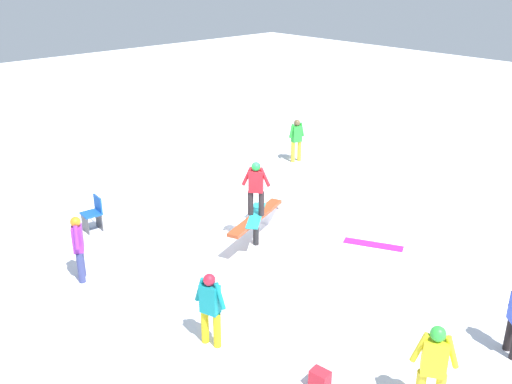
{
  "coord_description": "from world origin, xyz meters",
  "views": [
    {
      "loc": [
        8.25,
        8.84,
        6.3
      ],
      "look_at": [
        0.0,
        0.0,
        1.35
      ],
      "focal_mm": 40.0,
      "sensor_mm": 36.0,
      "label": 1
    }
  ],
  "objects_px": {
    "bystander_purple": "(78,245)",
    "loose_snowboard_magenta": "(373,245)",
    "bystander_yellow": "(433,365)",
    "backpack_on_snow": "(320,380)",
    "bystander_green": "(297,138)",
    "folding_chair": "(93,215)",
    "rail_feature": "(256,220)",
    "main_rider_on_rail": "(256,190)",
    "bystander_teal": "(210,306)"
  },
  "relations": [
    {
      "from": "loose_snowboard_magenta",
      "to": "folding_chair",
      "type": "relative_size",
      "value": 1.58
    },
    {
      "from": "rail_feature",
      "to": "bystander_green",
      "type": "bearing_deg",
      "value": -165.06
    },
    {
      "from": "bystander_yellow",
      "to": "folding_chair",
      "type": "xyz_separation_m",
      "value": [
        0.61,
        -9.04,
        -0.44
      ]
    },
    {
      "from": "bystander_green",
      "to": "folding_chair",
      "type": "xyz_separation_m",
      "value": [
        7.51,
        0.16,
        -0.39
      ]
    },
    {
      "from": "bystander_teal",
      "to": "rail_feature",
      "type": "bearing_deg",
      "value": -71.31
    },
    {
      "from": "bystander_purple",
      "to": "loose_snowboard_magenta",
      "type": "distance_m",
      "value": 6.71
    },
    {
      "from": "bystander_yellow",
      "to": "bystander_purple",
      "type": "bearing_deg",
      "value": 162.24
    },
    {
      "from": "bystander_purple",
      "to": "bystander_teal",
      "type": "bearing_deg",
      "value": 39.3
    },
    {
      "from": "bystander_green",
      "to": "loose_snowboard_magenta",
      "type": "relative_size",
      "value": 1.03
    },
    {
      "from": "backpack_on_snow",
      "to": "bystander_green",
      "type": "bearing_deg",
      "value": 127.34
    },
    {
      "from": "bystander_yellow",
      "to": "main_rider_on_rail",
      "type": "bearing_deg",
      "value": 129.16
    },
    {
      "from": "rail_feature",
      "to": "loose_snowboard_magenta",
      "type": "xyz_separation_m",
      "value": [
        -2.02,
        1.93,
        -0.62
      ]
    },
    {
      "from": "bystander_green",
      "to": "bystander_teal",
      "type": "bearing_deg",
      "value": 48.72
    },
    {
      "from": "backpack_on_snow",
      "to": "rail_feature",
      "type": "bearing_deg",
      "value": 140.64
    },
    {
      "from": "rail_feature",
      "to": "bystander_green",
      "type": "xyz_separation_m",
      "value": [
        -5.09,
        -3.49,
        0.17
      ]
    },
    {
      "from": "bystander_purple",
      "to": "backpack_on_snow",
      "type": "height_order",
      "value": "bystander_purple"
    },
    {
      "from": "rail_feature",
      "to": "main_rider_on_rail",
      "type": "xyz_separation_m",
      "value": [
        0.0,
        0.0,
        0.76
      ]
    },
    {
      "from": "bystander_green",
      "to": "loose_snowboard_magenta",
      "type": "height_order",
      "value": "bystander_green"
    },
    {
      "from": "bystander_yellow",
      "to": "folding_chair",
      "type": "height_order",
      "value": "bystander_yellow"
    },
    {
      "from": "rail_feature",
      "to": "bystander_teal",
      "type": "height_order",
      "value": "bystander_teal"
    },
    {
      "from": "bystander_teal",
      "to": "folding_chair",
      "type": "xyz_separation_m",
      "value": [
        -0.74,
        -5.57,
        -0.38
      ]
    },
    {
      "from": "main_rider_on_rail",
      "to": "bystander_yellow",
      "type": "height_order",
      "value": "main_rider_on_rail"
    },
    {
      "from": "bystander_green",
      "to": "loose_snowboard_magenta",
      "type": "xyz_separation_m",
      "value": [
        3.07,
        5.42,
        -0.8
      ]
    },
    {
      "from": "bystander_purple",
      "to": "folding_chair",
      "type": "relative_size",
      "value": 1.65
    },
    {
      "from": "bystander_teal",
      "to": "main_rider_on_rail",
      "type": "bearing_deg",
      "value": -71.31
    },
    {
      "from": "rail_feature",
      "to": "backpack_on_snow",
      "type": "relative_size",
      "value": 6.51
    },
    {
      "from": "rail_feature",
      "to": "bystander_yellow",
      "type": "xyz_separation_m",
      "value": [
        1.81,
        5.71,
        0.22
      ]
    },
    {
      "from": "bystander_yellow",
      "to": "backpack_on_snow",
      "type": "relative_size",
      "value": 4.46
    },
    {
      "from": "loose_snowboard_magenta",
      "to": "main_rider_on_rail",
      "type": "bearing_deg",
      "value": -160.32
    },
    {
      "from": "folding_chair",
      "to": "backpack_on_snow",
      "type": "xyz_separation_m",
      "value": [
        0.2,
        7.62,
        -0.24
      ]
    },
    {
      "from": "bystander_green",
      "to": "folding_chair",
      "type": "bearing_deg",
      "value": 15.17
    },
    {
      "from": "bystander_teal",
      "to": "folding_chair",
      "type": "distance_m",
      "value": 5.63
    },
    {
      "from": "main_rider_on_rail",
      "to": "bystander_teal",
      "type": "relative_size",
      "value": 0.94
    },
    {
      "from": "rail_feature",
      "to": "folding_chair",
      "type": "bearing_deg",
      "value": -73.5
    },
    {
      "from": "bystander_green",
      "to": "folding_chair",
      "type": "relative_size",
      "value": 1.63
    },
    {
      "from": "main_rider_on_rail",
      "to": "loose_snowboard_magenta",
      "type": "distance_m",
      "value": 3.11
    },
    {
      "from": "main_rider_on_rail",
      "to": "backpack_on_snow",
      "type": "bearing_deg",
      "value": 19.57
    },
    {
      "from": "folding_chair",
      "to": "rail_feature",
      "type": "bearing_deg",
      "value": 41.85
    },
    {
      "from": "rail_feature",
      "to": "bystander_purple",
      "type": "distance_m",
      "value": 4.01
    },
    {
      "from": "bystander_green",
      "to": "loose_snowboard_magenta",
      "type": "distance_m",
      "value": 6.28
    },
    {
      "from": "bystander_yellow",
      "to": "bystander_teal",
      "type": "xyz_separation_m",
      "value": [
        1.35,
        -3.48,
        -0.06
      ]
    },
    {
      "from": "bystander_teal",
      "to": "bystander_purple",
      "type": "bearing_deg",
      "value": -6.91
    },
    {
      "from": "rail_feature",
      "to": "bystander_teal",
      "type": "bearing_deg",
      "value": 15.78
    },
    {
      "from": "bystander_yellow",
      "to": "bystander_green",
      "type": "bearing_deg",
      "value": 109.87
    },
    {
      "from": "bystander_purple",
      "to": "folding_chair",
      "type": "bearing_deg",
      "value": 175.25
    },
    {
      "from": "bystander_teal",
      "to": "loose_snowboard_magenta",
      "type": "height_order",
      "value": "bystander_teal"
    },
    {
      "from": "bystander_yellow",
      "to": "backpack_on_snow",
      "type": "distance_m",
      "value": 1.78
    },
    {
      "from": "loose_snowboard_magenta",
      "to": "bystander_green",
      "type": "bearing_deg",
      "value": 123.83
    },
    {
      "from": "bystander_purple",
      "to": "backpack_on_snow",
      "type": "xyz_separation_m",
      "value": [
        -1.15,
        5.65,
        -0.64
      ]
    },
    {
      "from": "main_rider_on_rail",
      "to": "bystander_green",
      "type": "relative_size",
      "value": 0.92
    }
  ]
}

